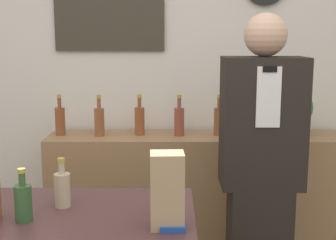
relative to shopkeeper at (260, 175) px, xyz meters
The scene contains 14 objects.
back_wall 1.14m from the shopkeeper, 122.82° to the left, with size 5.20×0.09×2.70m.
back_shelf 0.78m from the shopkeeper, 116.91° to the left, with size 1.98×0.39×0.94m.
shopkeeper is the anchor object (origin of this frame).
potted_plant 0.71m from the shopkeeper, 61.49° to the left, with size 0.25×0.25×0.31m.
paper_bag 0.99m from the shopkeeper, 120.72° to the right, with size 0.12×0.11×0.28m.
tape_dispenser 0.99m from the shopkeeper, 118.59° to the right, with size 0.09×0.06×0.07m.
counter_bottle_4 1.30m from the shopkeeper, 142.83° to the right, with size 0.06×0.06×0.20m.
counter_bottle_5 1.13m from the shopkeeper, 145.51° to the right, with size 0.06×0.06×0.20m.
shelf_bottle_0 1.37m from the shopkeeper, 153.52° to the left, with size 0.07×0.07×0.27m.
shelf_bottle_1 1.14m from the shopkeeper, 148.42° to the left, with size 0.07×0.07×0.27m.
shelf_bottle_2 0.95m from the shopkeeper, 138.03° to the left, with size 0.07×0.07×0.27m.
shelf_bottle_3 0.76m from the shopkeeper, 125.46° to the left, with size 0.07×0.07×0.27m.
shelf_bottle_4 0.66m from the shopkeeper, 105.27° to the left, with size 0.07×0.07×0.27m.
shelf_bottle_5 0.65m from the shopkeeper, 81.06° to the left, with size 0.07×0.07×0.27m.
Camera 1 is at (0.07, -1.29, 1.59)m, focal length 50.00 mm.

